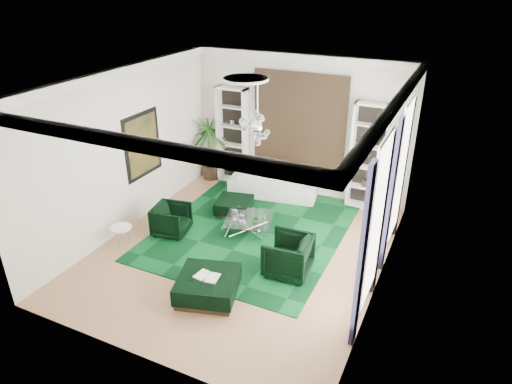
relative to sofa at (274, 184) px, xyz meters
The scene contains 30 objects.
floor 2.95m from the sofa, 80.73° to the right, with size 6.00×7.00×0.02m, color #AB7D5A.
ceiling 4.53m from the sofa, 80.73° to the right, with size 6.00×7.00×0.02m, color white.
wall_back 1.73m from the sofa, 52.92° to the left, with size 6.00×0.02×3.80m, color silver.
wall_front 6.60m from the sofa, 85.79° to the right, with size 6.00×0.02×3.80m, color silver.
wall_left 4.14m from the sofa, 131.33° to the right, with size 0.02×7.00×3.80m, color silver.
wall_right 4.78m from the sofa, 39.67° to the right, with size 0.02×7.00×3.80m, color silver.
crown_molding 4.45m from the sofa, 80.73° to the right, with size 6.00×7.00×0.18m, color white, non-canonical shape.
ceiling_medallion 4.31m from the sofa, 79.68° to the right, with size 0.90×0.90×0.05m, color white.
tapestry 1.72m from the sofa, 50.59° to the left, with size 2.50×0.06×2.80m, color black.
shelving_left 1.86m from the sofa, 164.03° to the left, with size 0.90×0.38×2.80m, color white, non-canonical shape.
shelving_right 2.67m from the sofa, ahead, with size 0.90×0.38×2.80m, color white, non-canonical shape.
painting 3.70m from the sofa, 137.54° to the right, with size 0.04×1.30×1.60m, color black.
window_near 5.36m from the sofa, 47.57° to the right, with size 0.03×1.10×2.90m, color white.
curtain_near_a 5.85m from the sofa, 53.12° to the right, with size 0.07×0.30×3.25m, color black.
curtain_near_b 4.74m from the sofa, 41.27° to the right, with size 0.07×0.30×3.25m, color black.
window_far 4.04m from the sofa, 21.84° to the right, with size 0.03×1.10×2.90m, color white.
curtain_far_a 4.26m from the sofa, 32.31° to the right, with size 0.07×0.30×3.25m, color black.
curtain_far_b 3.71m from the sofa, 10.04° to the right, with size 0.07×0.30×3.25m, color black.
rug 2.02m from the sofa, 81.51° to the right, with size 4.20×5.00×0.02m, color black.
sofa is the anchor object (origin of this frame).
armchair_left 3.23m from the sofa, 115.17° to the right, with size 0.78×0.80×0.73m, color black.
armchair_right 3.65m from the sofa, 62.02° to the right, with size 0.89×0.92×0.84m, color black.
coffee_table 2.12m from the sofa, 82.77° to the right, with size 1.09×1.09×0.37m, color white, non-canonical shape.
ottoman_side 1.49m from the sofa, 109.88° to the right, with size 0.86×0.86×0.38m, color black.
ottoman_front 4.62m from the sofa, 82.41° to the right, with size 1.11×1.11×0.45m, color black.
book 4.62m from the sofa, 82.41° to the right, with size 0.47×0.31×0.03m, color white.
side_table 4.38m from the sofa, 118.34° to the right, with size 0.47×0.47×0.46m, color white.
palm 2.37m from the sofa, behind, with size 1.56×1.56×2.50m, color #1E4B16, non-canonical shape.
chandelier 3.74m from the sofa, 74.18° to the right, with size 0.86×0.86×0.77m, color white, non-canonical shape.
table_plant 2.39m from the sofa, 76.95° to the right, with size 0.14×0.11×0.25m, color #1E4B16.
Camera 1 is at (3.99, -7.68, 5.66)m, focal length 32.00 mm.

